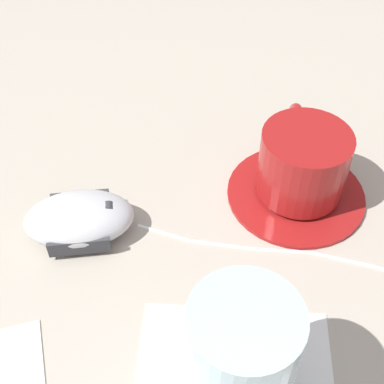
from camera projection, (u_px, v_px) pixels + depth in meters
name	position (u px, v px, depth m)	size (l,w,h in m)	color
ground_plane	(158.00, 288.00, 0.47)	(3.00, 3.00, 0.00)	#B2A899
saucer	(296.00, 193.00, 0.54)	(0.14, 0.14, 0.01)	maroon
coffee_cup	(303.00, 161.00, 0.51)	(0.09, 0.12, 0.07)	maroon
computer_mouse	(79.00, 219.00, 0.50)	(0.11, 0.08, 0.04)	silver
mouse_cable	(280.00, 251.00, 0.49)	(0.27, 0.05, 0.00)	white
drinking_glass	(240.00, 362.00, 0.36)	(0.07, 0.07, 0.12)	silver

